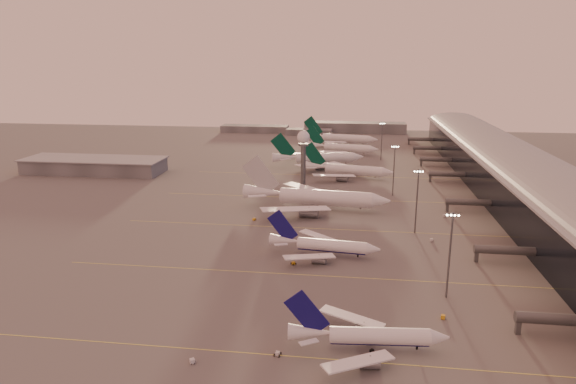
# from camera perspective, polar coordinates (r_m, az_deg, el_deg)

# --- Properties ---
(ground) EXTENTS (700.00, 700.00, 0.00)m
(ground) POSITION_cam_1_polar(r_m,az_deg,el_deg) (154.44, -4.93, -10.30)
(ground) COLOR #595656
(ground) RESTS_ON ground
(taxiway_markings) EXTENTS (180.00, 185.25, 0.02)m
(taxiway_markings) POSITION_cam_1_polar(r_m,az_deg,el_deg) (203.19, 6.83, -4.11)
(taxiway_markings) COLOR #F1EB55
(taxiway_markings) RESTS_ON ground
(terminal) EXTENTS (57.00, 362.00, 23.04)m
(terminal) POSITION_cam_1_polar(r_m,az_deg,el_deg) (263.85, 24.28, 1.42)
(terminal) COLOR black
(terminal) RESTS_ON ground
(hangar) EXTENTS (82.00, 27.00, 8.50)m
(hangar) POSITION_cam_1_polar(r_m,az_deg,el_deg) (321.06, -20.71, 2.80)
(hangar) COLOR #5B5D62
(hangar) RESTS_ON ground
(radar_tower) EXTENTS (6.40, 6.40, 31.10)m
(radar_tower) POSITION_cam_1_polar(r_m,az_deg,el_deg) (261.60, 1.72, 4.95)
(radar_tower) COLOR #515458
(radar_tower) RESTS_ON ground
(mast_a) EXTENTS (3.60, 0.56, 25.00)m
(mast_a) POSITION_cam_1_polar(r_m,az_deg,el_deg) (148.21, 17.55, -6.31)
(mast_a) COLOR #515458
(mast_a) RESTS_ON ground
(mast_b) EXTENTS (3.60, 0.56, 25.00)m
(mast_b) POSITION_cam_1_polar(r_m,az_deg,el_deg) (199.64, 14.13, -0.69)
(mast_b) COLOR #515458
(mast_b) RESTS_ON ground
(mast_c) EXTENTS (3.60, 0.56, 25.00)m
(mast_c) POSITION_cam_1_polar(r_m,az_deg,el_deg) (252.46, 11.69, 2.63)
(mast_c) COLOR #515458
(mast_c) RESTS_ON ground
(mast_d) EXTENTS (3.60, 0.56, 25.00)m
(mast_d) POSITION_cam_1_polar(r_m,az_deg,el_deg) (340.79, 10.38, 5.76)
(mast_d) COLOR #515458
(mast_d) RESTS_ON ground
(distant_horizon) EXTENTS (165.00, 37.50, 9.00)m
(distant_horizon) POSITION_cam_1_polar(r_m,az_deg,el_deg) (466.56, 4.05, 7.09)
(distant_horizon) COLOR #5B5D62
(distant_horizon) RESTS_ON ground
(narrowbody_near) EXTENTS (37.71, 30.01, 14.73)m
(narrowbody_near) POSITION_cam_1_polar(r_m,az_deg,el_deg) (123.22, 8.87, -15.77)
(narrowbody_near) COLOR white
(narrowbody_near) RESTS_ON ground
(narrowbody_mid) EXTENTS (38.77, 30.81, 15.16)m
(narrowbody_mid) POSITION_cam_1_polar(r_m,az_deg,el_deg) (175.00, 4.01, -6.12)
(narrowbody_mid) COLOR white
(narrowbody_mid) RESTS_ON ground
(widebody_white) EXTENTS (66.41, 53.00, 23.37)m
(widebody_white) POSITION_cam_1_polar(r_m,az_deg,el_deg) (227.19, 3.12, -0.94)
(widebody_white) COLOR white
(widebody_white) RESTS_ON ground
(greentail_a) EXTENTS (51.93, 41.52, 19.08)m
(greentail_a) POSITION_cam_1_polar(r_m,az_deg,el_deg) (289.55, 6.65, 2.26)
(greentail_a) COLOR white
(greentail_a) RESTS_ON ground
(greentail_b) EXTENTS (57.37, 45.77, 21.24)m
(greentail_b) POSITION_cam_1_polar(r_m,az_deg,el_deg) (319.35, 3.42, 3.57)
(greentail_b) COLOR white
(greentail_b) RESTS_ON ground
(greentail_c) EXTENTS (51.77, 41.37, 19.07)m
(greentail_c) POSITION_cam_1_polar(r_m,az_deg,el_deg) (361.06, 6.03, 4.74)
(greentail_c) COLOR white
(greentail_c) RESTS_ON ground
(greentail_d) EXTENTS (58.28, 46.59, 21.44)m
(greentail_d) POSITION_cam_1_polar(r_m,az_deg,el_deg) (400.89, 5.87, 5.79)
(greentail_d) COLOR white
(greentail_d) RESTS_ON ground
(gsv_truck_a) EXTENTS (5.69, 4.74, 2.23)m
(gsv_truck_a) POSITION_cam_1_polar(r_m,az_deg,el_deg) (120.20, -10.39, -17.72)
(gsv_truck_a) COLOR silver
(gsv_truck_a) RESTS_ON ground
(gsv_tug_near) EXTENTS (2.53, 3.55, 0.93)m
(gsv_tug_near) POSITION_cam_1_polar(r_m,az_deg,el_deg) (121.16, -1.17, -17.54)
(gsv_tug_near) COLOR silver
(gsv_tug_near) RESTS_ON ground
(gsv_catering_a) EXTENTS (5.49, 3.50, 4.17)m
(gsv_catering_a) POSITION_cam_1_polar(r_m,az_deg,el_deg) (140.73, 16.99, -12.61)
(gsv_catering_a) COLOR gold
(gsv_catering_a) RESTS_ON ground
(gsv_tug_mid) EXTENTS (3.44, 3.53, 0.88)m
(gsv_tug_mid) POSITION_cam_1_polar(r_m,az_deg,el_deg) (168.17, 0.61, -7.92)
(gsv_tug_mid) COLOR gold
(gsv_tug_mid) RESTS_ON ground
(gsv_truck_b) EXTENTS (5.70, 3.02, 2.19)m
(gsv_truck_b) POSITION_cam_1_polar(r_m,az_deg,el_deg) (195.42, 15.79, -5.01)
(gsv_truck_b) COLOR silver
(gsv_truck_b) RESTS_ON ground
(gsv_truck_c) EXTENTS (4.69, 5.67, 2.22)m
(gsv_truck_c) POSITION_cam_1_polar(r_m,az_deg,el_deg) (212.63, -3.70, -2.86)
(gsv_truck_c) COLOR gold
(gsv_truck_c) RESTS_ON ground
(gsv_catering_b) EXTENTS (5.41, 3.60, 4.08)m
(gsv_catering_b) POSITION_cam_1_polar(r_m,az_deg,el_deg) (226.11, 17.06, -2.18)
(gsv_catering_b) COLOR silver
(gsv_catering_b) RESTS_ON ground
(gsv_truck_d) EXTENTS (2.01, 4.86, 1.92)m
(gsv_truck_d) POSITION_cam_1_polar(r_m,az_deg,el_deg) (282.22, -2.06, 1.53)
(gsv_truck_d) COLOR #5D6063
(gsv_truck_d) RESTS_ON ground
(gsv_tug_hangar) EXTENTS (4.54, 3.74, 1.12)m
(gsv_tug_hangar) POSITION_cam_1_polar(r_m,az_deg,el_deg) (304.70, 8.72, 2.27)
(gsv_tug_hangar) COLOR gold
(gsv_tug_hangar) RESTS_ON ground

